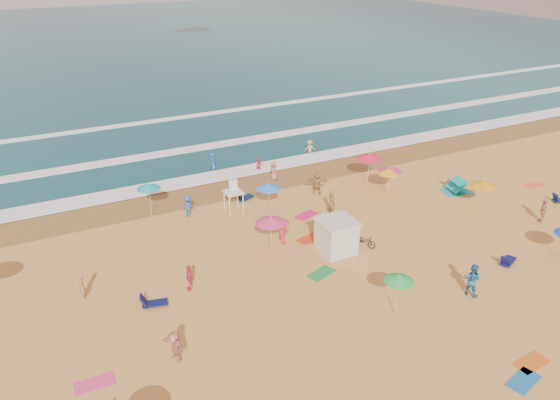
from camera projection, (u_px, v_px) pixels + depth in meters
name	position (u px, v px, depth m)	size (l,w,h in m)	color
ground	(285.00, 273.00, 31.40)	(220.00, 220.00, 0.00)	gold
ocean	(72.00, 47.00, 98.99)	(220.00, 140.00, 0.18)	#0C4756
wet_sand	(209.00, 192.00, 41.46)	(220.00, 220.00, 0.00)	olive
surf_foam	(174.00, 155.00, 48.51)	(200.00, 18.70, 0.05)	white
cabana	(336.00, 237.00, 33.15)	(2.00, 2.00, 2.00)	silver
cabana_roof	(337.00, 221.00, 32.70)	(2.20, 2.20, 0.12)	silver
bicycle	(364.00, 241.00, 33.95)	(0.53, 1.53, 0.80)	black
lifeguard_stand	(234.00, 199.00, 37.96)	(1.20, 1.20, 2.10)	white
beach_umbrellas	(313.00, 230.00, 31.50)	(61.28, 23.24, 0.78)	blue
loungers	(424.00, 275.00, 30.87)	(34.26, 26.04, 0.34)	#0D1945
towels	(280.00, 327.00, 26.97)	(49.00, 21.30, 0.03)	#E7411C
popup_tents	(540.00, 209.00, 37.53)	(6.68, 13.79, 1.20)	#C82C51
beachgoers	(230.00, 235.00, 33.74)	(48.63, 25.13, 2.13)	#C73143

